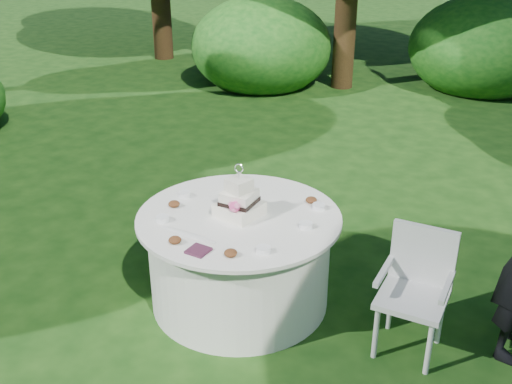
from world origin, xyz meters
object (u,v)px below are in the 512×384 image
chair (416,282)px  cake (239,202)px  napkins (198,251)px  table (240,258)px

chair → cake: bearing=-172.8°
napkins → table: 0.71m
table → cake: 0.50m
table → napkins: bearing=-85.3°
napkins → chair: 1.53m
cake → chair: cake is taller
napkins → cake: size_ratio=0.33×
table → chair: chair is taller
napkins → cake: (-0.05, 0.60, 0.10)m
cake → napkins: bearing=-85.5°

